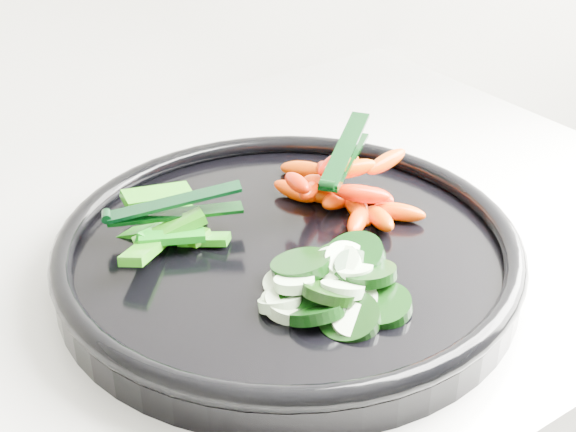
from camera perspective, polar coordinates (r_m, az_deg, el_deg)
veggie_tray at (r=0.65m, az=0.00°, el=-2.63°), size 0.47×0.47×0.04m
cucumber_pile at (r=0.59m, az=2.87°, el=-5.04°), size 0.12×0.12×0.04m
carrot_pile at (r=0.70m, az=4.03°, el=1.93°), size 0.12×0.16×0.05m
pepper_pile at (r=0.66m, az=-8.55°, el=-0.82°), size 0.11×0.11×0.04m
tong_carrot at (r=0.68m, az=4.00°, el=4.27°), size 0.10×0.08×0.02m
tong_pepper at (r=0.66m, az=-8.35°, el=0.54°), size 0.11×0.06×0.02m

